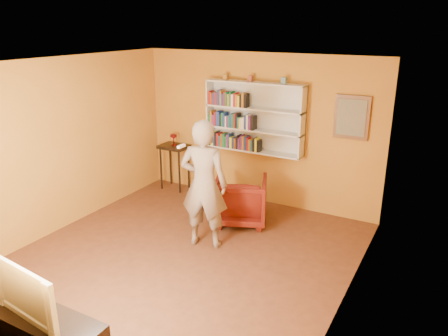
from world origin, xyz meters
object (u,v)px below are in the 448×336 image
Objects in this scene: ruby_lustre at (174,137)px; tv_cabinet at (40,336)px; person at (204,185)px; console_table at (174,153)px; armchair at (241,200)px; bookshelf at (256,117)px; television at (32,289)px.

tv_cabinet is (1.54, -4.50, -0.80)m from ruby_lustre.
ruby_lustre is 2.44m from person.
console_table is at bearing 108.93° from tv_cabinet.
person is 1.31× the size of tv_cabinet.
person is at bearing -44.60° from console_table.
armchair reaches higher than tv_cabinet.
bookshelf is at bearing 88.52° from tv_cabinet.
ruby_lustre is at bearing 63.43° from console_table.
ruby_lustre is at bearing 115.17° from television.
ruby_lustre is 0.24× the size of television.
bookshelf is 1.88m from console_table.
tv_cabinet is at bearing -71.07° from ruby_lustre.
person is at bearing 86.12° from tv_cabinet.
television is (1.54, -4.50, 0.06)m from console_table.
console_table is at bearing -174.52° from bookshelf.
console_table is 4.78m from tv_cabinet.
bookshelf is 2.11× the size of armchair.
tv_cabinet is (-0.19, -2.79, -0.70)m from person.
console_table is (-1.66, -0.16, -0.85)m from bookshelf.
television is at bearing 0.00° from tv_cabinet.
person is at bearing -44.60° from ruby_lustre.
bookshelf is 4.73m from television.
ruby_lustre is 0.27× the size of armchair.
armchair is (0.18, -0.91, -1.21)m from bookshelf.
console_table is 2.44m from person.
ruby_lustre is at bearing -174.52° from bookshelf.
tv_cabinet is at bearing -173.76° from television.
console_table reaches higher than armchair.
tv_cabinet is (-0.12, -4.66, -1.33)m from bookshelf.
ruby_lustre reaches higher than armchair.
person is (1.73, -1.71, -0.10)m from ruby_lustre.
console_table is 1.05× the size of armchair.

